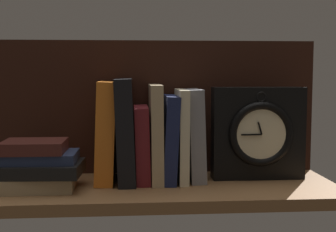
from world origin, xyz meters
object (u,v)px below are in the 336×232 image
at_px(book_orange_pandolfini, 106,132).
at_px(book_cream_twain, 182,135).
at_px(book_gray_chess, 195,135).
at_px(framed_clock, 258,133).
at_px(book_black_skeptic, 125,130).
at_px(book_tan_shortstories, 156,133).
at_px(book_navy_bierce, 169,138).
at_px(book_stack_side, 38,167).
at_px(book_maroon_dawkins, 142,144).

bearing_deg(book_orange_pandolfini, book_cream_twain, 0.00).
height_order(book_orange_pandolfini, book_cream_twain, book_orange_pandolfini).
height_order(book_cream_twain, book_gray_chess, book_gray_chess).
bearing_deg(framed_clock, book_black_skeptic, 179.17).
xyz_separation_m(book_black_skeptic, book_cream_twain, (0.13, 0.00, -0.01)).
bearing_deg(book_orange_pandolfini, book_tan_shortstories, 0.00).
bearing_deg(book_cream_twain, book_navy_bierce, 180.00).
bearing_deg(book_gray_chess, book_stack_side, -169.97).
relative_size(book_maroon_dawkins, book_navy_bierce, 0.87).
distance_m(book_black_skeptic, framed_clock, 0.31).
height_order(book_orange_pandolfini, book_navy_bierce, book_orange_pandolfini).
xyz_separation_m(book_tan_shortstories, framed_clock, (0.24, -0.00, -0.00)).
distance_m(book_maroon_dawkins, book_tan_shortstories, 0.04).
bearing_deg(book_orange_pandolfini, book_navy_bierce, 0.00).
bearing_deg(book_black_skeptic, book_orange_pandolfini, 180.00).
bearing_deg(book_stack_side, book_cream_twain, 10.97).
bearing_deg(book_tan_shortstories, book_maroon_dawkins, 180.00).
distance_m(book_orange_pandolfini, framed_clock, 0.36).
xyz_separation_m(book_maroon_dawkins, book_navy_bierce, (0.06, 0.00, 0.01)).
distance_m(book_orange_pandolfini, book_tan_shortstories, 0.11).
height_order(book_orange_pandolfini, framed_clock, book_orange_pandolfini).
bearing_deg(book_tan_shortstories, framed_clock, -1.07).
relative_size(book_gray_chess, framed_clock, 0.98).
bearing_deg(book_gray_chess, book_cream_twain, 180.00).
xyz_separation_m(book_cream_twain, book_gray_chess, (0.03, 0.00, 0.00)).
xyz_separation_m(book_cream_twain, framed_clock, (0.18, -0.00, 0.00)).
xyz_separation_m(framed_clock, book_stack_side, (-0.50, -0.06, -0.06)).
bearing_deg(book_cream_twain, book_maroon_dawkins, 180.00).
height_order(book_orange_pandolfini, book_gray_chess, book_orange_pandolfini).
relative_size(book_maroon_dawkins, book_cream_twain, 0.82).
xyz_separation_m(book_tan_shortstories, book_cream_twain, (0.06, 0.00, -0.01)).
relative_size(book_black_skeptic, book_gray_chess, 1.12).
bearing_deg(book_tan_shortstories, book_stack_side, -166.57).
bearing_deg(book_gray_chess, book_tan_shortstories, 180.00).
xyz_separation_m(book_orange_pandolfini, book_navy_bierce, (0.15, 0.00, -0.02)).
distance_m(book_orange_pandolfini, book_maroon_dawkins, 0.09).
bearing_deg(book_navy_bierce, book_maroon_dawkins, 180.00).
relative_size(book_navy_bierce, book_gray_chess, 0.93).
distance_m(book_navy_bierce, book_stack_side, 0.30).
xyz_separation_m(book_orange_pandolfini, book_gray_chess, (0.20, 0.00, -0.01)).
relative_size(book_navy_bierce, framed_clock, 0.91).
bearing_deg(book_maroon_dawkins, book_stack_side, -164.74).
height_order(book_black_skeptic, book_gray_chess, book_black_skeptic).
xyz_separation_m(book_maroon_dawkins, framed_clock, (0.27, -0.00, 0.02)).
distance_m(book_tan_shortstories, book_gray_chess, 0.09).
height_order(book_tan_shortstories, book_gray_chess, book_tan_shortstories).
bearing_deg(book_maroon_dawkins, book_navy_bierce, 0.00).
bearing_deg(book_black_skeptic, book_cream_twain, 0.00).
xyz_separation_m(book_gray_chess, book_stack_side, (-0.35, -0.06, -0.06)).
xyz_separation_m(book_maroon_dawkins, book_stack_side, (-0.23, -0.06, -0.04)).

